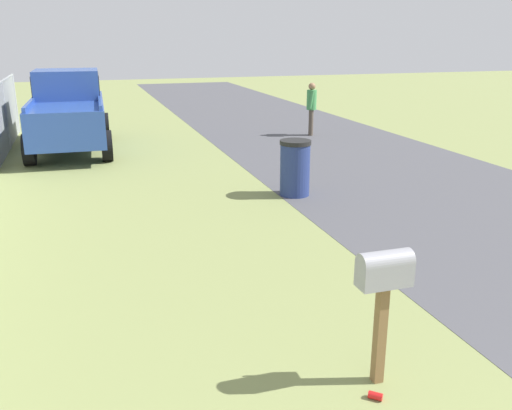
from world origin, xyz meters
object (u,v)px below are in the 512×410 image
at_px(mailbox, 384,279).
at_px(pickup_truck, 69,109).
at_px(pedestrian, 311,105).
at_px(trash_bin, 295,168).

bearing_deg(mailbox, pickup_truck, 12.66).
bearing_deg(mailbox, pedestrian, -20.14).
relative_size(trash_bin, pedestrian, 0.68).
xyz_separation_m(mailbox, trash_bin, (5.87, -1.51, -0.46)).
relative_size(pickup_truck, pedestrian, 3.12).
height_order(mailbox, pickup_truck, pickup_truck).
bearing_deg(pedestrian, pickup_truck, 25.73).
bearing_deg(pedestrian, trash_bin, 89.95).
distance_m(mailbox, pedestrian, 12.74).
height_order(trash_bin, pedestrian, pedestrian).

